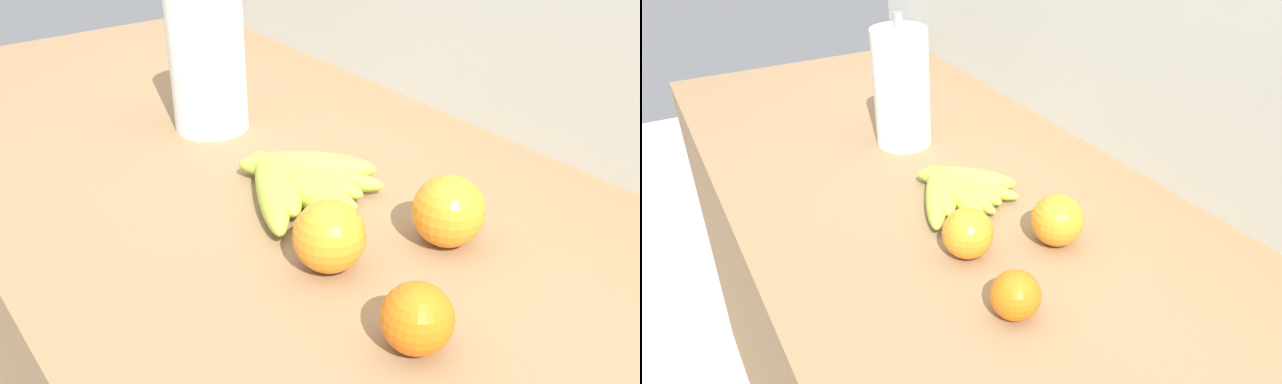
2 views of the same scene
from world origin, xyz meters
TOP-DOWN VIEW (x-y plane):
  - counter at (0.00, 0.00)m, footprint 1.83×0.72m
  - wall_back at (0.00, 0.39)m, footprint 2.23×0.06m
  - banana_bunch at (-0.02, 0.00)m, footprint 0.21×0.22m
  - orange_far_right at (0.18, 0.08)m, footprint 0.08×0.08m
  - orange_center at (0.14, -0.06)m, footprint 0.08×0.08m
  - orange_back_left at (0.29, -0.07)m, footprint 0.07×0.07m
  - paper_towel_roll at (-0.27, 0.03)m, footprint 0.11×0.11m

SIDE VIEW (x-z plane):
  - counter at x=0.00m, z-range 0.00..0.89m
  - wall_back at x=0.00m, z-range 0.00..1.30m
  - banana_bunch at x=-0.02m, z-range 0.89..0.93m
  - orange_back_left at x=0.29m, z-range 0.89..0.96m
  - orange_center at x=0.14m, z-range 0.89..0.97m
  - orange_far_right at x=0.18m, z-range 0.89..0.97m
  - paper_towel_roll at x=-0.27m, z-range 0.88..1.15m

